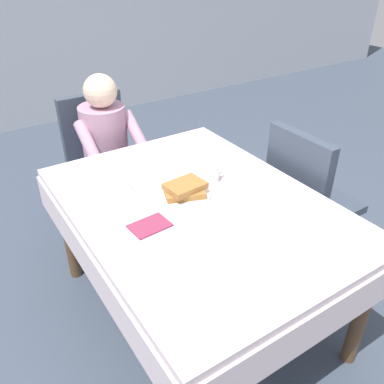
% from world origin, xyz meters
% --- Properties ---
extents(ground_plane, '(14.00, 14.00, 0.00)m').
position_xyz_m(ground_plane, '(0.00, 0.00, 0.00)').
color(ground_plane, '#3D4756').
extents(dining_table_main, '(1.12, 1.52, 0.74)m').
position_xyz_m(dining_table_main, '(0.00, 0.00, 0.65)').
color(dining_table_main, silver).
rests_on(dining_table_main, ground).
extents(chair_diner, '(0.44, 0.45, 0.93)m').
position_xyz_m(chair_diner, '(-0.04, 1.17, 0.53)').
color(chair_diner, '#384251').
rests_on(chair_diner, ground).
extents(diner_person, '(0.40, 0.43, 1.12)m').
position_xyz_m(diner_person, '(-0.04, 1.01, 0.67)').
color(diner_person, '#B2849E').
rests_on(diner_person, ground).
extents(chair_right_side, '(0.45, 0.44, 0.93)m').
position_xyz_m(chair_right_side, '(0.77, 0.00, 0.53)').
color(chair_right_side, '#384251').
rests_on(chair_right_side, ground).
extents(plate_breakfast, '(0.28, 0.28, 0.02)m').
position_xyz_m(plate_breakfast, '(-0.03, 0.09, 0.75)').
color(plate_breakfast, white).
rests_on(plate_breakfast, dining_table_main).
extents(breakfast_stack, '(0.22, 0.19, 0.06)m').
position_xyz_m(breakfast_stack, '(-0.02, 0.08, 0.79)').
color(breakfast_stack, '#A36B33').
rests_on(breakfast_stack, plate_breakfast).
extents(cup_coffee, '(0.11, 0.08, 0.08)m').
position_xyz_m(cup_coffee, '(0.18, 0.13, 0.78)').
color(cup_coffee, white).
rests_on(cup_coffee, dining_table_main).
extents(syrup_pitcher, '(0.08, 0.08, 0.07)m').
position_xyz_m(syrup_pitcher, '(-0.24, 0.26, 0.78)').
color(syrup_pitcher, silver).
rests_on(syrup_pitcher, dining_table_main).
extents(fork_left_of_plate, '(0.02, 0.18, 0.00)m').
position_xyz_m(fork_left_of_plate, '(-0.22, 0.07, 0.74)').
color(fork_left_of_plate, silver).
rests_on(fork_left_of_plate, dining_table_main).
extents(knife_right_of_plate, '(0.02, 0.20, 0.00)m').
position_xyz_m(knife_right_of_plate, '(0.16, 0.07, 0.74)').
color(knife_right_of_plate, silver).
rests_on(knife_right_of_plate, dining_table_main).
extents(spoon_near_edge, '(0.15, 0.02, 0.00)m').
position_xyz_m(spoon_near_edge, '(-0.07, -0.25, 0.74)').
color(spoon_near_edge, silver).
rests_on(spoon_near_edge, dining_table_main).
extents(napkin_folded, '(0.18, 0.13, 0.01)m').
position_xyz_m(napkin_folded, '(-0.28, -0.04, 0.74)').
color(napkin_folded, '#8C2D4C').
rests_on(napkin_folded, dining_table_main).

